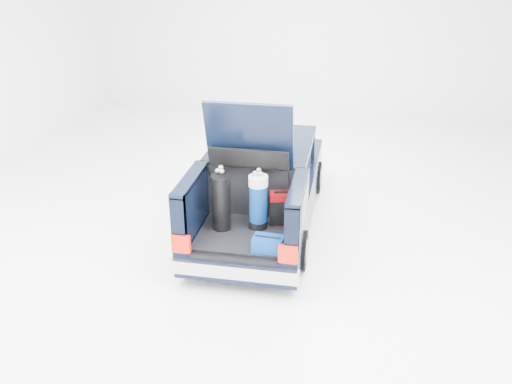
% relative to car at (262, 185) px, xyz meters
% --- Properties ---
extents(ground, '(14.00, 14.00, 0.00)m').
position_rel_car_xyz_m(ground, '(0.00, -0.11, -0.67)').
color(ground, white).
rests_on(ground, ground).
extents(car, '(1.87, 4.65, 2.47)m').
position_rel_car_xyz_m(car, '(0.00, 0.00, 0.00)').
color(car, black).
rests_on(car, ground).
extents(red_suitcase, '(0.36, 0.27, 0.53)m').
position_rel_car_xyz_m(red_suitcase, '(0.48, -1.19, 0.18)').
color(red_suitcase, '#6C0306').
rests_on(red_suitcase, car).
extents(black_golf_bag, '(0.34, 0.40, 1.00)m').
position_rel_car_xyz_m(black_golf_bag, '(-0.34, -1.54, 0.38)').
color(black_golf_bag, black).
rests_on(black_golf_bag, car).
extents(blue_golf_bag, '(0.37, 0.37, 0.94)m').
position_rel_car_xyz_m(blue_golf_bag, '(0.18, -1.38, 0.35)').
color(blue_golf_bag, black).
rests_on(blue_golf_bag, car).
extents(blue_duffel, '(0.43, 0.30, 0.22)m').
position_rel_car_xyz_m(blue_duffel, '(0.43, -2.01, 0.03)').
color(blue_duffel, navy).
rests_on(blue_duffel, car).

